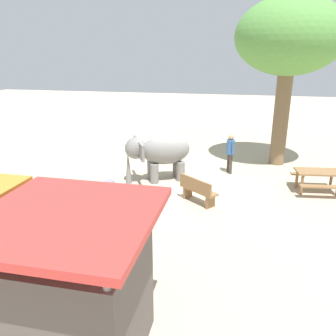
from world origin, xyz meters
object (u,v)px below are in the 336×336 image
wooden_bench (197,190)px  feed_bucket (110,185)px  shade_tree_main (289,39)px  person_handler (230,151)px  market_stall_red (75,294)px  elephant (159,152)px  picnic_table_near (318,176)px

wooden_bench → feed_bucket: size_ratio=3.74×
shade_tree_main → feed_bucket: bearing=35.6°
person_handler → market_stall_red: 9.64m
elephant → person_handler: 2.97m
elephant → shade_tree_main: (-4.62, -3.15, 4.09)m
elephant → picnic_table_near: (-5.71, -0.02, -0.54)m
shade_tree_main → picnic_table_near: (-1.08, 3.13, -4.63)m
shade_tree_main → wooden_bench: (2.91, 4.98, -4.75)m
person_handler → shade_tree_main: shade_tree_main is taller
elephant → wooden_bench: 2.59m
market_stall_red → wooden_bench: bearing=-100.0°
person_handler → shade_tree_main: bearing=-167.0°
wooden_bench → person_handler: bearing=112.7°
market_stall_red → feed_bucket: (2.16, -6.76, -0.98)m
wooden_bench → feed_bucket: 3.32m
elephant → market_stall_red: (-0.62, 8.03, 0.02)m
shade_tree_main → picnic_table_near: 5.70m
elephant → feed_bucket: (1.54, 1.27, -0.96)m
person_handler → market_stall_red: bearing=49.8°
wooden_bench → picnic_table_near: 4.40m
elephant → feed_bucket: elephant is taller
wooden_bench → feed_bucket: (3.26, -0.56, -0.31)m
picnic_table_near → elephant: bearing=-6.8°
shade_tree_main → wooden_bench: bearing=59.7°
person_handler → shade_tree_main: (-2.01, -1.75, 4.27)m
shade_tree_main → person_handler: bearing=41.2°
shade_tree_main → picnic_table_near: size_ratio=4.11×
person_handler → feed_bucket: person_handler is taller
shade_tree_main → feed_bucket: size_ratio=19.05×
market_stall_red → feed_bucket: market_stall_red is taller
picnic_table_near → market_stall_red: 9.54m
feed_bucket → picnic_table_near: bearing=-169.9°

